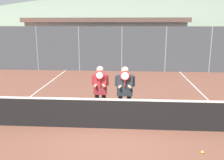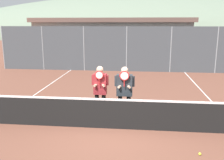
# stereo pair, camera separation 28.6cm
# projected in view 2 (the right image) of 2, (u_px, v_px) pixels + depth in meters

# --- Properties ---
(ground_plane) EXTENTS (120.00, 120.00, 0.00)m
(ground_plane) POSITION_uv_depth(u_px,v_px,m) (111.00, 128.00, 7.41)
(ground_plane) COLOR brown
(hill_distant) EXTENTS (99.75, 55.41, 19.40)m
(hill_distant) POSITION_uv_depth(u_px,v_px,m) (136.00, 35.00, 66.35)
(hill_distant) COLOR slate
(hill_distant) RESTS_ON ground_plane
(clubhouse_building) EXTENTS (13.58, 5.50, 3.49)m
(clubhouse_building) POSITION_uv_depth(u_px,v_px,m) (113.00, 38.00, 22.59)
(clubhouse_building) COLOR beige
(clubhouse_building) RESTS_ON ground_plane
(fence_back) EXTENTS (16.75, 0.06, 2.87)m
(fence_back) POSITION_uv_depth(u_px,v_px,m) (127.00, 49.00, 15.95)
(fence_back) COLOR gray
(fence_back) RESTS_ON ground_plane
(tennis_net) EXTENTS (10.00, 0.09, 1.03)m
(tennis_net) POSITION_uv_depth(u_px,v_px,m) (111.00, 113.00, 7.30)
(tennis_net) COLOR gray
(tennis_net) RESTS_ON ground_plane
(court_line_left_sideline) EXTENTS (0.05, 16.00, 0.01)m
(court_line_left_sideline) POSITION_uv_depth(u_px,v_px,m) (33.00, 96.00, 10.70)
(court_line_left_sideline) COLOR white
(court_line_left_sideline) RESTS_ON ground_plane
(court_line_right_sideline) EXTENTS (0.05, 16.00, 0.01)m
(court_line_right_sideline) POSITION_uv_depth(u_px,v_px,m) (212.00, 102.00, 9.93)
(court_line_right_sideline) COLOR white
(court_line_right_sideline) RESTS_ON ground_plane
(player_leftmost) EXTENTS (0.54, 0.34, 1.74)m
(player_leftmost) POSITION_uv_depth(u_px,v_px,m) (100.00, 88.00, 7.95)
(player_leftmost) COLOR black
(player_leftmost) RESTS_ON ground_plane
(player_center_left) EXTENTS (0.62, 0.34, 1.76)m
(player_center_left) POSITION_uv_depth(u_px,v_px,m) (124.00, 89.00, 7.75)
(player_center_left) COLOR black
(player_center_left) RESTS_ON ground_plane
(car_far_left) EXTENTS (4.34, 2.05, 1.82)m
(car_far_left) POSITION_uv_depth(u_px,v_px,m) (67.00, 53.00, 18.52)
(car_far_left) COLOR black
(car_far_left) RESTS_ON ground_plane
(car_left_of_center) EXTENTS (4.04, 1.95, 1.88)m
(car_left_of_center) POSITION_uv_depth(u_px,v_px,m) (134.00, 53.00, 18.08)
(car_left_of_center) COLOR black
(car_left_of_center) RESTS_ON ground_plane
(car_center) EXTENTS (4.33, 2.00, 1.72)m
(car_center) POSITION_uv_depth(u_px,v_px,m) (204.00, 55.00, 17.44)
(car_center) COLOR black
(car_center) RESTS_ON ground_plane
(tennis_ball_on_court) EXTENTS (0.07, 0.07, 0.07)m
(tennis_ball_on_court) POSITION_uv_depth(u_px,v_px,m) (200.00, 154.00, 5.90)
(tennis_ball_on_court) COLOR #CCDB33
(tennis_ball_on_court) RESTS_ON ground_plane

